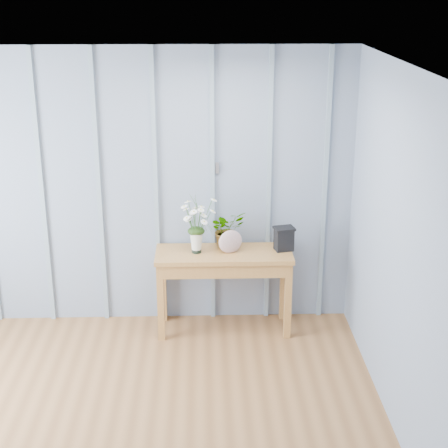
{
  "coord_description": "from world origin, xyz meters",
  "views": [
    {
      "loc": [
        0.67,
        -3.57,
        3.02
      ],
      "look_at": [
        0.84,
        1.94,
        1.03
      ],
      "focal_mm": 55.0,
      "sensor_mm": 36.0,
      "label": 1
    }
  ],
  "objects_px": {
    "felt_disc_vessel": "(230,242)",
    "carved_box": "(284,238)",
    "daisy_vase": "(196,218)",
    "sideboard": "(224,264)"
  },
  "relations": [
    {
      "from": "sideboard",
      "to": "felt_disc_vessel",
      "type": "xyz_separation_m",
      "value": [
        0.06,
        -0.02,
        0.22
      ]
    },
    {
      "from": "sideboard",
      "to": "daisy_vase",
      "type": "height_order",
      "value": "daisy_vase"
    },
    {
      "from": "sideboard",
      "to": "carved_box",
      "type": "xyz_separation_m",
      "value": [
        0.53,
        0.03,
        0.22
      ]
    },
    {
      "from": "felt_disc_vessel",
      "to": "carved_box",
      "type": "height_order",
      "value": "same"
    },
    {
      "from": "felt_disc_vessel",
      "to": "sideboard",
      "type": "bearing_deg",
      "value": 144.31
    },
    {
      "from": "daisy_vase",
      "to": "felt_disc_vessel",
      "type": "height_order",
      "value": "daisy_vase"
    },
    {
      "from": "daisy_vase",
      "to": "carved_box",
      "type": "xyz_separation_m",
      "value": [
        0.77,
        0.03,
        -0.22
      ]
    },
    {
      "from": "daisy_vase",
      "to": "felt_disc_vessel",
      "type": "xyz_separation_m",
      "value": [
        0.3,
        -0.02,
        -0.22
      ]
    },
    {
      "from": "daisy_vase",
      "to": "sideboard",
      "type": "bearing_deg",
      "value": 0.21
    },
    {
      "from": "felt_disc_vessel",
      "to": "carved_box",
      "type": "bearing_deg",
      "value": -8.88
    }
  ]
}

